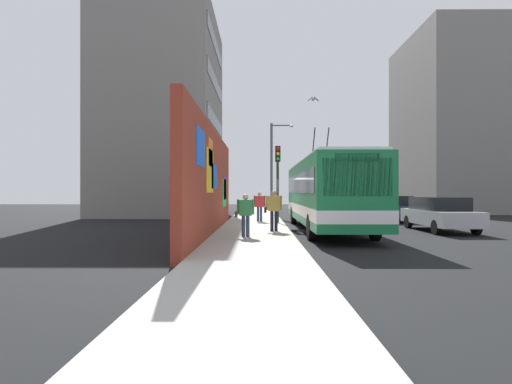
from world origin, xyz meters
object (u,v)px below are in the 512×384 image
pedestrian_at_curb (274,207)px  street_lamp (274,162)px  parked_car_silver (439,213)px  parked_car_navy (393,208)px  traffic_light (278,171)px  city_bus (326,192)px  pedestrian_midblock (260,204)px  pedestrian_near_wall (245,212)px

pedestrian_at_curb → street_lamp: size_ratio=0.26×
parked_car_silver → pedestrian_at_curb: pedestrian_at_curb is taller
parked_car_navy → parked_car_silver: bearing=180.0°
street_lamp → parked_car_navy: bearing=-121.6°
traffic_light → street_lamp: (7.90, -0.08, 1.04)m
parked_car_silver → pedestrian_at_curb: size_ratio=2.84×
parked_car_silver → parked_car_navy: same height
parked_car_silver → traffic_light: (3.02, 7.35, 2.12)m
city_bus → parked_car_silver: 5.30m
parked_car_silver → pedestrian_midblock: bearing=63.6°
pedestrian_at_curb → street_lamp: (12.59, -0.46, 2.83)m
parked_car_silver → traffic_light: traffic_light is taller
parked_car_silver → street_lamp: size_ratio=0.73×
parked_car_navy → pedestrian_midblock: (-2.32, 8.33, 0.30)m
parked_car_navy → pedestrian_midblock: bearing=105.6°
parked_car_silver → pedestrian_near_wall: pedestrian_near_wall is taller
city_bus → pedestrian_near_wall: size_ratio=7.83×
city_bus → traffic_light: size_ratio=2.99×
city_bus → parked_car_navy: bearing=-40.2°
pedestrian_near_wall → pedestrian_midblock: size_ratio=0.95×
pedestrian_near_wall → street_lamp: size_ratio=0.24×
pedestrian_midblock → traffic_light: (-1.11, -0.98, 1.83)m
parked_car_silver → pedestrian_at_curb: bearing=102.2°
pedestrian_at_curb → pedestrian_midblock: (5.80, 0.60, -0.04)m
parked_car_navy → traffic_light: size_ratio=1.06×
parked_car_silver → pedestrian_midblock: size_ratio=2.94×
city_bus → traffic_light: (2.72, 2.15, 1.12)m
city_bus → pedestrian_near_wall: city_bus is taller
city_bus → street_lamp: (10.62, 2.07, 2.16)m
parked_car_navy → traffic_light: 8.39m
pedestrian_at_curb → pedestrian_midblock: 5.83m
parked_car_silver → pedestrian_near_wall: bearing=113.4°
parked_car_silver → parked_car_navy: bearing=0.0°
pedestrian_at_curb → street_lamp: street_lamp is taller
traffic_light → street_lamp: street_lamp is taller
parked_car_navy → pedestrian_midblock: 8.65m
street_lamp → pedestrian_near_wall: bearing=173.8°
city_bus → pedestrian_at_curb: 3.27m
street_lamp → pedestrian_at_curb: bearing=177.9°
pedestrian_at_curb → city_bus: bearing=-52.1°
street_lamp → city_bus: bearing=-169.0°
pedestrian_near_wall → street_lamp: street_lamp is taller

